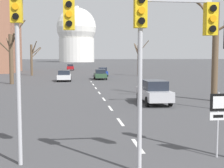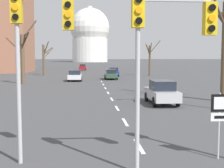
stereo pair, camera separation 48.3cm
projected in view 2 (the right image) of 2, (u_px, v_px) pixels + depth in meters
The scene contains 21 objects.
lane_stripe_1 at pixel (139, 146), 12.20m from camera, with size 0.16×2.00×0.01m, color silver.
lane_stripe_2 at pixel (125, 122), 16.67m from camera, with size 0.16×2.00×0.01m, color silver.
lane_stripe_3 at pixel (117, 108), 21.14m from camera, with size 0.16×2.00×0.01m, color silver.
lane_stripe_4 at pixel (112, 99), 25.61m from camera, with size 0.16×2.00×0.01m, color silver.
lane_stripe_5 at pixel (108, 93), 30.07m from camera, with size 0.16×2.00×0.01m, color silver.
lane_stripe_6 at pixel (105, 88), 34.54m from camera, with size 0.16×2.00×0.01m, color silver.
lane_stripe_7 at pixel (103, 84), 39.01m from camera, with size 0.16×2.00×0.01m, color silver.
lane_stripe_8 at pixel (102, 82), 43.48m from camera, with size 0.16×2.00×0.01m, color silver.
traffic_signal_near_left at pixel (34, 33), 9.92m from camera, with size 1.98×0.34×5.61m.
traffic_signal_centre_tall at pixel (163, 36), 9.11m from camera, with size 2.50×0.34×5.39m.
route_sign_post at pixel (219, 114), 10.55m from camera, with size 0.60×0.08×2.29m.
sedan_near_left at pixel (75, 76), 44.39m from camera, with size 1.96×4.02×1.56m.
sedan_near_right at pixel (111, 74), 47.62m from camera, with size 1.83×3.97×1.57m.
sedan_mid_centre at pixel (83, 67), 79.74m from camera, with size 1.81×4.17×1.55m.
sedan_far_left at pixel (114, 72), 55.02m from camera, with size 1.72×4.12×1.60m.
sedan_far_right at pixel (162, 92), 22.97m from camera, with size 1.86×4.57×1.75m.
bare_tree_left_near at pixel (44, 58), 57.59m from camera, with size 1.93×2.48×6.28m.
bare_tree_right_near at pixel (150, 58), 56.15m from camera, with size 2.39×3.82×6.40m.
bare_tree_left_far at pixel (23, 55), 39.68m from camera, with size 3.81×3.14×8.08m.
bare_tree_right_far at pixel (224, 44), 23.95m from camera, with size 5.12×4.20×9.06m.
capitol_dome at pixel (90, 35), 196.77m from camera, with size 24.68×24.68×34.86m.
Camera 2 is at (-2.02, -5.09, 3.50)m, focal length 50.00 mm.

